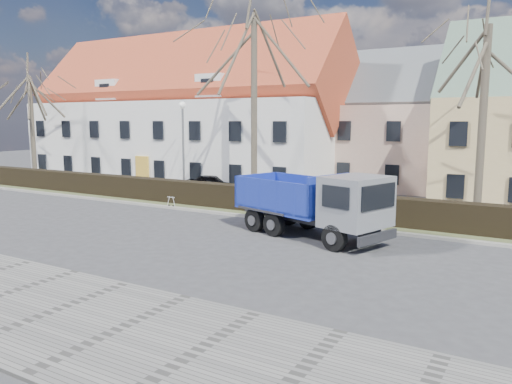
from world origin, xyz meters
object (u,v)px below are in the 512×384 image
Objects in this scene: cart_frame at (168,201)px; dump_truck at (306,202)px; streetlight at (183,151)px; parked_car_a at (213,183)px.

dump_truck is at bearing -13.69° from cart_frame.
dump_truck reaches higher than cart_frame.
dump_truck is 11.16m from streetlight.
parked_car_a is at bearing 99.12° from streetlight.
streetlight reaches higher than parked_car_a.
streetlight is (-10.07, 4.55, 1.57)m from dump_truck.
cart_frame is at bearing 172.85° from parked_car_a.
streetlight is at bearing 170.01° from parked_car_a.
streetlight is 4.54m from parked_car_a.
dump_truck is 1.18× the size of streetlight.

